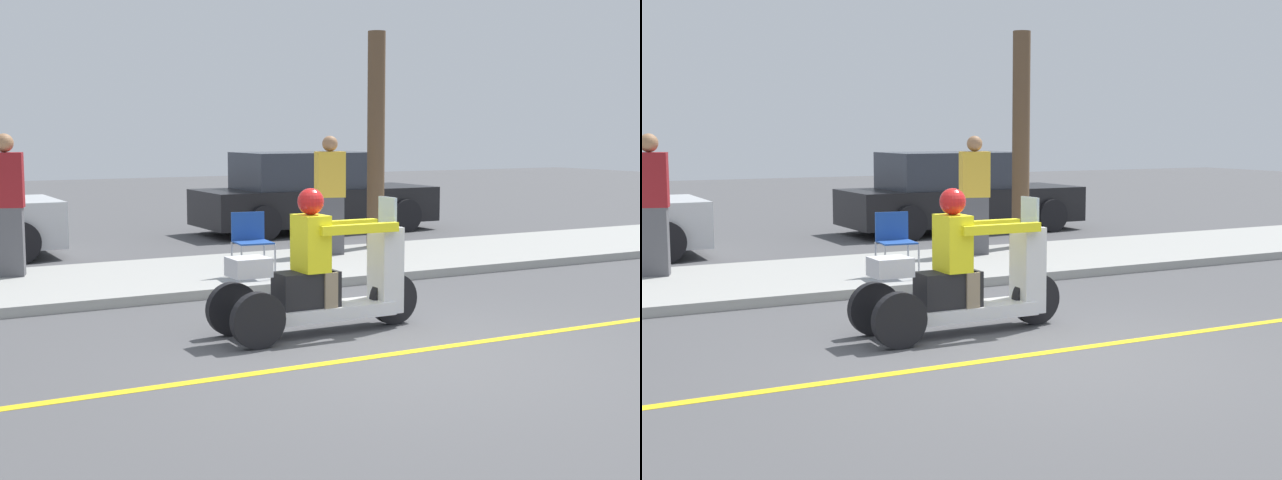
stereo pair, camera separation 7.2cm
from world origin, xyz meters
TOP-DOWN VIEW (x-y plane):
  - ground_plane at (0.00, 0.00)m, footprint 60.00×60.00m
  - lane_stripe at (-0.19, 0.00)m, footprint 24.00×0.12m
  - sidewalk_strip at (0.00, 4.60)m, footprint 28.00×2.80m
  - motorcycle_trike at (-0.18, 1.06)m, footprint 2.18×0.70m
  - spectator_end_of_line at (-2.43, 5.36)m, footprint 0.49×0.37m
  - spectator_far_back at (2.20, 5.19)m, footprint 0.47×0.34m
  - folding_chair_curbside at (0.31, 3.86)m, footprint 0.51×0.51m
  - parked_car_lot_right at (3.88, 8.94)m, footprint 4.72×1.98m
  - tree_trunk at (3.28, 5.63)m, footprint 0.28×0.28m

SIDE VIEW (x-z plane):
  - ground_plane at x=0.00m, z-range 0.00..0.00m
  - lane_stripe at x=-0.19m, z-range 0.00..0.01m
  - sidewalk_strip at x=0.00m, z-range 0.00..0.12m
  - motorcycle_trike at x=-0.18m, z-range -0.20..1.23m
  - folding_chair_curbside at x=0.31m, z-range 0.21..1.03m
  - parked_car_lot_right at x=3.88m, z-range -0.05..1.52m
  - spectator_far_back at x=2.20m, z-range 0.09..1.87m
  - spectator_end_of_line at x=-2.43m, z-range 0.09..1.91m
  - tree_trunk at x=3.28m, z-range 0.12..3.53m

